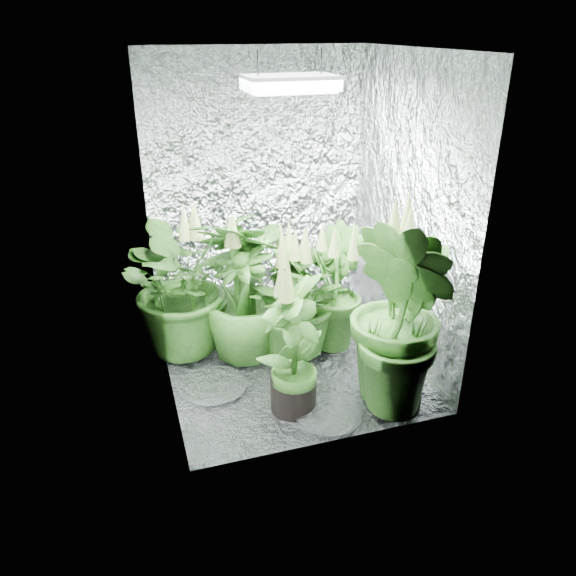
% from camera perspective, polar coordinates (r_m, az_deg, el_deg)
% --- Properties ---
extents(ground, '(1.60, 1.60, 0.00)m').
position_cam_1_polar(ground, '(3.88, 0.18, -7.89)').
color(ground, white).
rests_on(ground, ground).
extents(walls, '(1.62, 1.62, 2.00)m').
position_cam_1_polar(walls, '(3.44, 0.20, 6.22)').
color(walls, white).
rests_on(walls, ground).
extents(ceiling, '(1.60, 1.60, 0.01)m').
position_cam_1_polar(ceiling, '(3.25, 0.23, 23.13)').
color(ceiling, white).
rests_on(ceiling, walls).
extents(grow_lamp, '(0.50, 0.30, 0.22)m').
position_cam_1_polar(grow_lamp, '(3.26, 0.22, 20.07)').
color(grow_lamp, gray).
rests_on(grow_lamp, ceiling).
extents(plant_a, '(1.16, 1.16, 1.10)m').
position_cam_1_polar(plant_a, '(3.87, -10.51, 0.50)').
color(plant_a, black).
rests_on(plant_a, ground).
extents(plant_b, '(0.60, 0.60, 0.92)m').
position_cam_1_polar(plant_b, '(3.99, 0.08, -0.04)').
color(plant_b, black).
rests_on(plant_b, ground).
extents(plant_c, '(0.51, 0.51, 0.95)m').
position_cam_1_polar(plant_c, '(3.92, 4.57, -0.26)').
color(plant_c, black).
rests_on(plant_c, ground).
extents(plant_d, '(0.74, 0.74, 1.07)m').
position_cam_1_polar(plant_d, '(3.76, -4.57, -0.39)').
color(plant_d, black).
rests_on(plant_d, ground).
extents(plant_e, '(0.96, 0.96, 0.94)m').
position_cam_1_polar(plant_e, '(3.77, 0.67, -1.15)').
color(plant_e, black).
rests_on(plant_e, ground).
extents(plant_f, '(0.61, 0.61, 0.97)m').
position_cam_1_polar(plant_f, '(3.25, 0.57, -5.90)').
color(plant_f, black).
rests_on(plant_f, ground).
extents(plant_g, '(0.72, 0.72, 1.32)m').
position_cam_1_polar(plant_g, '(3.25, 11.49, -2.93)').
color(plant_g, black).
rests_on(plant_g, ground).
extents(circulation_fan, '(0.16, 0.31, 0.36)m').
position_cam_1_polar(circulation_fan, '(4.49, 5.13, -0.89)').
color(circulation_fan, black).
rests_on(circulation_fan, ground).
extents(plant_label, '(0.06, 0.05, 0.09)m').
position_cam_1_polar(plant_label, '(3.41, 12.34, -7.67)').
color(plant_label, white).
rests_on(plant_label, plant_g).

